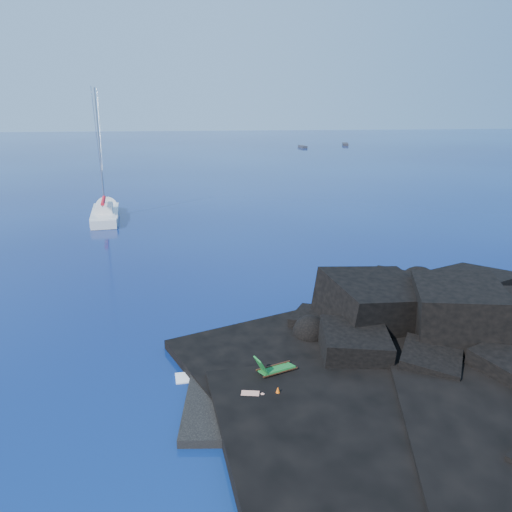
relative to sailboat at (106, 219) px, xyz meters
The scene contains 11 objects.
ground 36.79m from the sailboat, 76.44° to the right, with size 400.00×400.00×0.00m, color #030536.
headland 39.26m from the sailboat, 56.57° to the right, with size 24.00×24.00×3.60m, color black, non-canonical shape.
beach 37.63m from the sailboat, 69.58° to the right, with size 8.50×6.00×0.70m, color black.
surf_foam 33.65m from the sailboat, 66.11° to the right, with size 10.00×8.00×0.06m, color white, non-canonical shape.
sailboat is the anchor object (origin of this frame).
deck_chair 36.31m from the sailboat, 69.35° to the right, with size 1.77×0.77×1.22m, color #156224, non-canonical shape.
towel 37.36m from the sailboat, 72.13° to the right, with size 2.10×0.99×0.06m, color white.
sunbather 37.36m from the sailboat, 72.13° to the right, with size 1.99×0.49×0.27m, color #E59578, non-canonical shape.
marker_cone 37.79m from the sailboat, 70.56° to the right, with size 0.35×0.35×0.54m, color #F75D0D.
distant_boat_a 89.17m from the sailboat, 64.57° to the left, with size 1.31×4.21×0.56m, color #2B2B31.
distant_boat_b 101.10m from the sailboat, 59.11° to the left, with size 1.47×4.74×0.63m, color #252429.
Camera 1 is at (0.97, -17.17, 11.83)m, focal length 35.00 mm.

